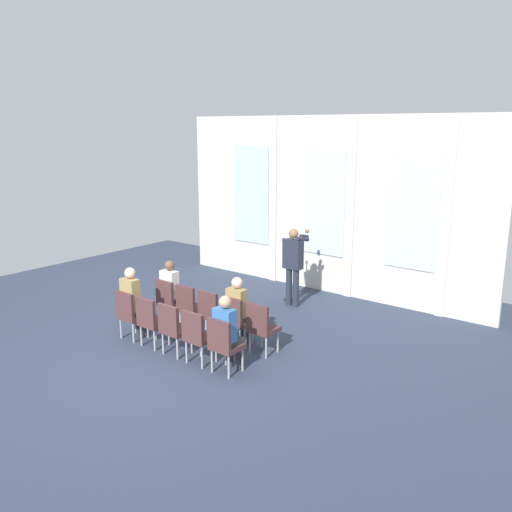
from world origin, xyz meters
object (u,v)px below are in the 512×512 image
(chair_r1_c2, at_px, (173,326))
(chair_r1_c4, at_px, (224,342))
(audience_r1_c4, at_px, (227,330))
(chair_r1_c0, at_px, (130,312))
(chair_r0_c1, at_px, (190,305))
(audience_r1_c0, at_px, (133,299))
(chair_r0_c3, at_px, (236,318))
(audience_r0_c3, at_px, (239,307))
(chair_r0_c2, at_px, (212,311))
(mic_stand, at_px, (290,286))
(chair_r0_c4, at_px, (261,325))
(chair_r1_c1, at_px, (151,319))
(chair_r1_c3, at_px, (198,334))
(chair_r0_c0, at_px, (169,299))
(audience_r0_c0, at_px, (172,289))
(speaker, at_px, (293,261))

(chair_r1_c2, distance_m, chair_r1_c4, 1.16)
(audience_r1_c4, bearing_deg, chair_r1_c4, -90.00)
(chair_r1_c0, xyz_separation_m, chair_r1_c2, (1.16, 0.00, 0.00))
(chair_r0_c1, xyz_separation_m, audience_r1_c0, (-0.58, -0.90, 0.23))
(chair_r0_c1, relative_size, chair_r0_c3, 1.00)
(chair_r1_c2, bearing_deg, audience_r1_c4, 4.05)
(chair_r0_c3, xyz_separation_m, audience_r0_c3, (0.00, 0.08, 0.18))
(chair_r0_c2, bearing_deg, chair_r0_c3, 0.00)
(mic_stand, xyz_separation_m, chair_r0_c1, (-0.40, -2.80, 0.20))
(chair_r1_c0, relative_size, audience_r1_c0, 0.68)
(chair_r0_c3, bearing_deg, chair_r1_c2, -120.86)
(mic_stand, relative_size, chair_r0_c3, 1.65)
(chair_r1_c4, distance_m, audience_r1_c4, 0.21)
(chair_r0_c4, bearing_deg, chair_r1_c1, -150.84)
(mic_stand, bearing_deg, chair_r0_c2, -86.23)
(audience_r0_c3, height_order, chair_r1_c3, audience_r0_c3)
(chair_r0_c2, bearing_deg, chair_r0_c4, 0.00)
(chair_r1_c1, xyz_separation_m, chair_r1_c2, (0.58, 0.00, 0.00))
(audience_r0_c3, bearing_deg, mic_stand, 105.74)
(audience_r0_c3, bearing_deg, chair_r0_c4, -8.14)
(audience_r1_c0, height_order, chair_r1_c2, audience_r1_c0)
(chair_r0_c0, xyz_separation_m, chair_r1_c3, (1.75, -0.97, 0.00))
(mic_stand, xyz_separation_m, chair_r0_c4, (1.35, -2.80, 0.20))
(audience_r0_c0, xyz_separation_m, chair_r1_c4, (2.33, -1.06, -0.20))
(chair_r0_c3, xyz_separation_m, chair_r1_c3, (0.00, -0.97, 0.00))
(chair_r0_c1, bearing_deg, speaker, 75.05)
(chair_r1_c2, bearing_deg, mic_stand, 92.80)
(chair_r0_c1, bearing_deg, chair_r0_c0, 180.00)
(speaker, bearing_deg, audience_r1_c0, -110.17)
(chair_r1_c2, bearing_deg, audience_r0_c3, 61.17)
(mic_stand, height_order, audience_r0_c0, mic_stand)
(audience_r0_c0, xyz_separation_m, audience_r0_c3, (1.75, 0.00, -0.02))
(chair_r0_c1, xyz_separation_m, audience_r1_c4, (1.75, -0.89, 0.19))
(mic_stand, bearing_deg, chair_r0_c0, -109.27)
(chair_r1_c1, relative_size, chair_r1_c4, 1.00)
(chair_r1_c0, bearing_deg, chair_r0_c4, 22.71)
(mic_stand, relative_size, chair_r1_c4, 1.65)
(chair_r0_c2, height_order, chair_r1_c1, same)
(mic_stand, distance_m, chair_r1_c2, 3.79)
(chair_r1_c0, distance_m, audience_r1_c0, 0.24)
(chair_r0_c4, distance_m, chair_r1_c2, 1.52)
(audience_r0_c0, bearing_deg, audience_r1_c4, -22.68)
(speaker, xyz_separation_m, mic_stand, (-0.28, 0.28, -0.68))
(audience_r0_c3, relative_size, chair_r0_c4, 1.37)
(speaker, xyz_separation_m, audience_r0_c3, (0.49, -2.44, -0.30))
(chair_r1_c4, bearing_deg, mic_stand, 109.65)
(chair_r1_c2, distance_m, audience_r1_c4, 1.18)
(chair_r1_c4, bearing_deg, chair_r0_c1, 150.84)
(audience_r0_c0, distance_m, chair_r0_c4, 2.34)
(audience_r0_c0, bearing_deg, chair_r1_c3, -31.15)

